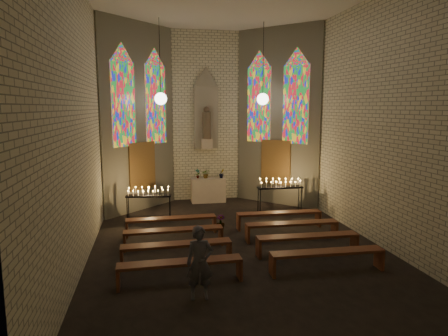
{
  "coord_description": "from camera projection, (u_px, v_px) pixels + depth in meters",
  "views": [
    {
      "loc": [
        -2.34,
        -10.61,
        3.9
      ],
      "look_at": [
        -0.21,
        0.77,
        2.13
      ],
      "focal_mm": 32.0,
      "sensor_mm": 36.0,
      "label": 1
    }
  ],
  "objects": [
    {
      "name": "floor",
      "position": [
        236.0,
        246.0,
        11.32
      ],
      "size": [
        12.0,
        12.0,
        0.0
      ],
      "primitive_type": "plane",
      "color": "black",
      "rests_on": "ground"
    },
    {
      "name": "room",
      "position": [
        216.0,
        112.0,
        14.04
      ],
      "size": [
        8.22,
        12.43,
        7.0
      ],
      "color": "beige",
      "rests_on": "ground"
    },
    {
      "name": "altar",
      "position": [
        208.0,
        190.0,
        16.54
      ],
      "size": [
        1.4,
        0.6,
        1.0
      ],
      "primitive_type": "cube",
      "color": "beige",
      "rests_on": "ground"
    },
    {
      "name": "flower_vase_left",
      "position": [
        198.0,
        174.0,
        16.4
      ],
      "size": [
        0.24,
        0.19,
        0.39
      ],
      "primitive_type": "imported",
      "rotation": [
        0.0,
        0.0,
        0.3
      ],
      "color": "#4C723F",
      "rests_on": "altar"
    },
    {
      "name": "flower_vase_center",
      "position": [
        206.0,
        174.0,
        16.43
      ],
      "size": [
        0.35,
        0.31,
        0.37
      ],
      "primitive_type": "imported",
      "rotation": [
        0.0,
        0.0,
        -0.07
      ],
      "color": "#4C723F",
      "rests_on": "altar"
    },
    {
      "name": "flower_vase_right",
      "position": [
        222.0,
        173.0,
        16.45
      ],
      "size": [
        0.27,
        0.24,
        0.39
      ],
      "primitive_type": "imported",
      "rotation": [
        0.0,
        0.0,
        0.39
      ],
      "color": "#4C723F",
      "rests_on": "altar"
    },
    {
      "name": "aisle_flower_pot",
      "position": [
        221.0,
        222.0,
        12.84
      ],
      "size": [
        0.32,
        0.32,
        0.47
      ],
      "primitive_type": "imported",
      "rotation": [
        0.0,
        0.0,
        -0.26
      ],
      "color": "#4C723F",
      "rests_on": "ground"
    },
    {
      "name": "votive_stand_left",
      "position": [
        149.0,
        193.0,
        13.69
      ],
      "size": [
        1.57,
        0.54,
        1.13
      ],
      "rotation": [
        0.0,
        0.0,
        -0.11
      ],
      "color": "black",
      "rests_on": "ground"
    },
    {
      "name": "votive_stand_right",
      "position": [
        280.0,
        185.0,
        14.73
      ],
      "size": [
        1.69,
        0.43,
        1.23
      ],
      "rotation": [
        0.0,
        0.0,
        -0.02
      ],
      "color": "black",
      "rests_on": "ground"
    },
    {
      "name": "pew_left_0",
      "position": [
        171.0,
        220.0,
        12.34
      ],
      "size": [
        2.77,
        0.44,
        0.53
      ],
      "rotation": [
        0.0,
        0.0,
        0.02
      ],
      "color": "#5D2C1A",
      "rests_on": "ground"
    },
    {
      "name": "pew_right_0",
      "position": [
        279.0,
        215.0,
        12.97
      ],
      "size": [
        2.77,
        0.44,
        0.53
      ],
      "rotation": [
        0.0,
        0.0,
        -0.02
      ],
      "color": "#5D2C1A",
      "rests_on": "ground"
    },
    {
      "name": "pew_left_1",
      "position": [
        174.0,
        232.0,
        11.17
      ],
      "size": [
        2.77,
        0.44,
        0.53
      ],
      "rotation": [
        0.0,
        0.0,
        0.02
      ],
      "color": "#5D2C1A",
      "rests_on": "ground"
    },
    {
      "name": "pew_right_1",
      "position": [
        292.0,
        226.0,
        11.81
      ],
      "size": [
        2.77,
        0.44,
        0.53
      ],
      "rotation": [
        0.0,
        0.0,
        -0.02
      ],
      "color": "#5D2C1A",
      "rests_on": "ground"
    },
    {
      "name": "pew_left_2",
      "position": [
        177.0,
        247.0,
        10.01
      ],
      "size": [
        2.77,
        0.44,
        0.53
      ],
      "rotation": [
        0.0,
        0.0,
        0.02
      ],
      "color": "#5D2C1A",
      "rests_on": "ground"
    },
    {
      "name": "pew_right_2",
      "position": [
        308.0,
        238.0,
        10.64
      ],
      "size": [
        2.77,
        0.44,
        0.53
      ],
      "rotation": [
        0.0,
        0.0,
        -0.02
      ],
      "color": "#5D2C1A",
      "rests_on": "ground"
    },
    {
      "name": "pew_left_3",
      "position": [
        180.0,
        265.0,
        8.84
      ],
      "size": [
        2.77,
        0.44,
        0.53
      ],
      "rotation": [
        0.0,
        0.0,
        0.02
      ],
      "color": "#5D2C1A",
      "rests_on": "ground"
    },
    {
      "name": "pew_right_3",
      "position": [
        327.0,
        255.0,
        9.47
      ],
      "size": [
        2.77,
        0.44,
        0.53
      ],
      "rotation": [
        0.0,
        0.0,
        -0.02
      ],
      "color": "#5D2C1A",
      "rests_on": "ground"
    },
    {
      "name": "visitor",
      "position": [
        200.0,
        263.0,
        8.12
      ],
      "size": [
        0.57,
        0.38,
        1.53
      ],
      "primitive_type": "imported",
      "rotation": [
        0.0,
        0.0,
        -0.03
      ],
      "color": "#4C4C56",
      "rests_on": "ground"
    }
  ]
}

